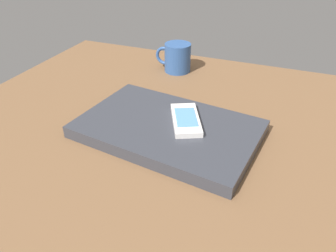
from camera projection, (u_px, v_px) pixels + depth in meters
desk_surface at (216, 135)px, 69.03cm from camera, size 120.00×80.00×3.00cm
laptop_closed at (168, 129)px, 66.08cm from camera, size 38.42×27.23×2.58cm
cell_phone_on_laptop at (186, 120)px, 65.56cm from camera, size 9.89×12.90×1.28cm
coffee_mug at (177, 58)px, 92.36cm from camera, size 10.54×7.48×8.08cm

